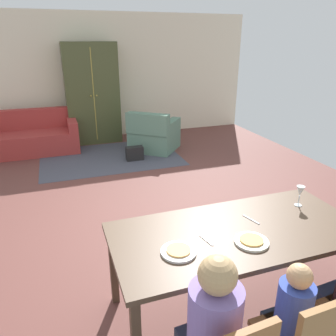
% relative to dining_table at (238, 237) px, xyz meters
% --- Properties ---
extents(ground_plane, '(7.17, 6.77, 0.02)m').
position_rel_dining_table_xyz_m(ground_plane, '(-0.27, 2.34, -0.70)').
color(ground_plane, brown).
extents(back_wall, '(7.17, 0.10, 2.70)m').
position_rel_dining_table_xyz_m(back_wall, '(-0.27, 5.77, 0.66)').
color(back_wall, beige).
rests_on(back_wall, ground_plane).
extents(dining_table, '(1.97, 0.91, 0.76)m').
position_rel_dining_table_xyz_m(dining_table, '(0.00, 0.00, 0.00)').
color(dining_table, '#503B2A').
rests_on(dining_table, ground_plane).
extents(plate_near_man, '(0.25, 0.25, 0.02)m').
position_rel_dining_table_xyz_m(plate_near_man, '(-0.54, -0.12, 0.08)').
color(plate_near_man, white).
rests_on(plate_near_man, dining_table).
extents(pizza_near_man, '(0.17, 0.17, 0.01)m').
position_rel_dining_table_xyz_m(pizza_near_man, '(-0.54, -0.12, 0.09)').
color(pizza_near_man, '#DE9D4E').
rests_on(pizza_near_man, plate_near_man).
extents(plate_near_child, '(0.25, 0.25, 0.02)m').
position_rel_dining_table_xyz_m(plate_near_child, '(-0.00, -0.18, 0.08)').
color(plate_near_child, silver).
rests_on(plate_near_child, dining_table).
extents(pizza_near_child, '(0.17, 0.17, 0.01)m').
position_rel_dining_table_xyz_m(pizza_near_child, '(-0.00, -0.18, 0.09)').
color(pizza_near_child, gold).
rests_on(pizza_near_child, plate_near_child).
extents(wine_glass, '(0.07, 0.07, 0.19)m').
position_rel_dining_table_xyz_m(wine_glass, '(0.71, 0.18, 0.20)').
color(wine_glass, silver).
rests_on(wine_glass, dining_table).
extents(fork, '(0.05, 0.15, 0.01)m').
position_rel_dining_table_xyz_m(fork, '(-0.30, -0.05, 0.07)').
color(fork, silver).
rests_on(fork, dining_table).
extents(knife, '(0.06, 0.17, 0.01)m').
position_rel_dining_table_xyz_m(knife, '(0.18, 0.10, 0.07)').
color(knife, silver).
rests_on(knife, dining_table).
extents(person_child, '(0.22, 0.29, 0.92)m').
position_rel_dining_table_xyz_m(person_child, '(-0.00, -0.64, -0.26)').
color(person_child, '#2B394A').
rests_on(person_child, ground_plane).
extents(area_rug, '(2.60, 1.80, 0.01)m').
position_rel_dining_table_xyz_m(area_rug, '(-0.32, 4.15, -0.69)').
color(area_rug, '#434450').
rests_on(area_rug, ground_plane).
extents(couch, '(1.95, 0.86, 0.82)m').
position_rel_dining_table_xyz_m(couch, '(-1.82, 5.01, -0.39)').
color(couch, '#A2312E').
rests_on(couch, ground_plane).
extents(armchair, '(1.20, 1.20, 0.82)m').
position_rel_dining_table_xyz_m(armchair, '(0.61, 4.31, -0.37)').
color(armchair, slate).
rests_on(armchair, ground_plane).
extents(armoire, '(1.10, 0.59, 2.10)m').
position_rel_dining_table_xyz_m(armoire, '(-0.43, 5.38, 0.36)').
color(armoire, '#444928').
rests_on(armoire, ground_plane).
extents(handbag, '(0.32, 0.16, 0.26)m').
position_rel_dining_table_xyz_m(handbag, '(0.09, 3.85, -0.56)').
color(handbag, black).
rests_on(handbag, ground_plane).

